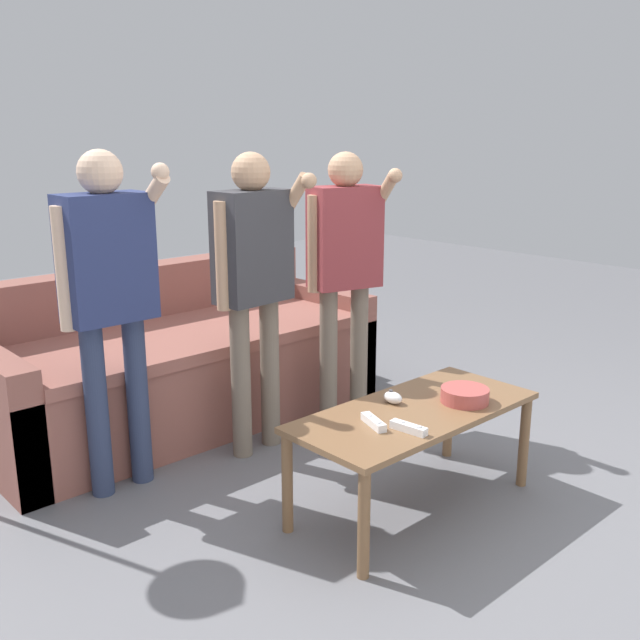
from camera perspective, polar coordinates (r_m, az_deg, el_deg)
ground_plane at (r=3.15m, az=6.83°, el=-14.08°), size 12.00×12.00×0.00m
couch at (r=3.96m, az=-11.27°, el=-3.50°), size 2.11×0.92×0.80m
coffee_table at (r=2.94m, az=7.54°, el=-8.04°), size 1.07×0.48×0.43m
snack_bowl at (r=3.02m, az=11.47°, el=-5.88°), size 0.20×0.20×0.06m
game_remote_nunchuk at (r=2.96m, az=5.83°, el=-6.17°), size 0.06×0.09×0.05m
player_left at (r=3.05m, az=-16.49°, el=2.80°), size 0.43×0.29×1.45m
player_center at (r=3.33m, az=-5.32°, el=4.05°), size 0.44×0.32×1.43m
player_right at (r=3.66m, az=2.01°, el=5.00°), size 0.41×0.38×1.42m
game_remote_wand_near at (r=2.74m, az=4.29°, el=-8.11°), size 0.08×0.15×0.03m
game_remote_wand_far at (r=2.70m, az=7.08°, el=-8.53°), size 0.05×0.15×0.03m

